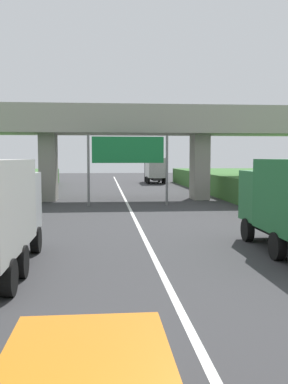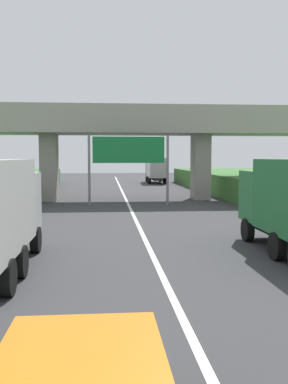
% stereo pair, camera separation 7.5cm
% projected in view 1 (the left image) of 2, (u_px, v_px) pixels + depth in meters
% --- Properties ---
extents(lane_centre_stripe, '(0.20, 100.74, 0.01)m').
position_uv_depth(lane_centre_stripe, '(131.00, 211.00, 28.54)').
color(lane_centre_stripe, white).
rests_on(lane_centre_stripe, ground).
extents(overpass_bridge, '(40.00, 4.80, 7.60)m').
position_uv_depth(overpass_bridge, '(125.00, 130.00, 35.63)').
color(overpass_bridge, '#9E998E').
rests_on(overpass_bridge, ground).
extents(overhead_highway_sign, '(5.88, 0.18, 5.10)m').
position_uv_depth(overhead_highway_sign, '(128.00, 154.00, 31.55)').
color(overhead_highway_sign, slate).
rests_on(overhead_highway_sign, ground).
extents(truck_black, '(2.44, 7.30, 3.44)m').
position_uv_depth(truck_black, '(155.00, 169.00, 59.31)').
color(truck_black, black).
rests_on(truck_black, ground).
extents(construction_barrel_4, '(0.57, 0.57, 0.90)m').
position_uv_depth(construction_barrel_4, '(254.00, 212.00, 24.49)').
color(construction_barrel_4, orange).
rests_on(construction_barrel_4, ground).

